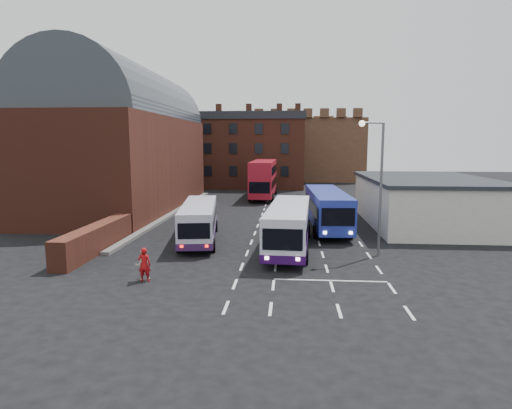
# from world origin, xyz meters

# --- Properties ---
(ground) EXTENTS (180.00, 180.00, 0.00)m
(ground) POSITION_xyz_m (0.00, 0.00, 0.00)
(ground) COLOR black
(railway_station) EXTENTS (12.00, 28.00, 16.00)m
(railway_station) POSITION_xyz_m (-15.50, 21.00, 7.64)
(railway_station) COLOR #602B1E
(railway_station) RESTS_ON ground
(forecourt_wall) EXTENTS (1.20, 10.00, 1.80)m
(forecourt_wall) POSITION_xyz_m (-10.20, 2.00, 0.90)
(forecourt_wall) COLOR #602B1E
(forecourt_wall) RESTS_ON ground
(cream_building) EXTENTS (10.40, 16.40, 4.25)m
(cream_building) POSITION_xyz_m (15.00, 14.00, 2.16)
(cream_building) COLOR beige
(cream_building) RESTS_ON ground
(brick_terrace) EXTENTS (22.00, 10.00, 11.00)m
(brick_terrace) POSITION_xyz_m (-6.00, 46.00, 5.50)
(brick_terrace) COLOR brown
(brick_terrace) RESTS_ON ground
(castle_keep) EXTENTS (22.00, 22.00, 12.00)m
(castle_keep) POSITION_xyz_m (6.00, 66.00, 6.00)
(castle_keep) COLOR brown
(castle_keep) RESTS_ON ground
(bus_white_outbound) EXTENTS (3.80, 10.47, 2.79)m
(bus_white_outbound) POSITION_xyz_m (-3.98, 5.93, 1.65)
(bus_white_outbound) COLOR silver
(bus_white_outbound) RESTS_ON ground
(bus_white_inbound) EXTENTS (3.37, 11.42, 3.08)m
(bus_white_inbound) POSITION_xyz_m (2.76, 3.70, 1.82)
(bus_white_inbound) COLOR silver
(bus_white_inbound) RESTS_ON ground
(bus_blue) EXTENTS (3.42, 12.02, 3.25)m
(bus_blue) POSITION_xyz_m (6.00, 11.11, 1.92)
(bus_blue) COLOR #23309B
(bus_blue) RESTS_ON ground
(bus_red_double) EXTENTS (3.31, 12.51, 4.98)m
(bus_red_double) POSITION_xyz_m (-0.69, 31.55, 2.65)
(bus_red_double) COLOR #A51323
(bus_red_double) RESTS_ON ground
(street_lamp) EXTENTS (1.68, 0.78, 8.67)m
(street_lamp) POSITION_xyz_m (8.32, 2.33, 5.23)
(street_lamp) COLOR #5A5C5F
(street_lamp) RESTS_ON ground
(pedestrian_red) EXTENTS (0.68, 0.46, 1.83)m
(pedestrian_red) POSITION_xyz_m (-4.82, -3.90, 0.92)
(pedestrian_red) COLOR #A50D10
(pedestrian_red) RESTS_ON ground
(pedestrian_beige) EXTENTS (0.98, 0.91, 1.63)m
(pedestrian_beige) POSITION_xyz_m (-5.02, -3.66, 0.81)
(pedestrian_beige) COLOR tan
(pedestrian_beige) RESTS_ON ground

